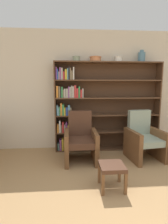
# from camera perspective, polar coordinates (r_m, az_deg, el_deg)

# --- Properties ---
(ground_plane) EXTENTS (24.00, 24.00, 0.00)m
(ground_plane) POSITION_cam_1_polar(r_m,az_deg,el_deg) (2.47, 23.10, -29.94)
(ground_plane) COLOR #A87F51
(wall_back) EXTENTS (12.00, 0.06, 2.75)m
(wall_back) POSITION_cam_1_polar(r_m,az_deg,el_deg) (4.27, 8.91, 6.82)
(wall_back) COLOR beige
(wall_back) RESTS_ON ground
(bookshelf) EXTENTS (2.42, 0.30, 2.03)m
(bookshelf) POSITION_cam_1_polar(r_m,az_deg,el_deg) (4.07, 4.25, 1.36)
(bookshelf) COLOR brown
(bookshelf) RESTS_ON ground
(bowl_brass) EXTENTS (0.17, 0.17, 0.11)m
(bowl_brass) POSITION_cam_1_polar(r_m,az_deg,el_deg) (4.01, -2.51, 17.03)
(bowl_brass) COLOR gray
(bowl_brass) RESTS_ON bookshelf
(bowl_slate) EXTENTS (0.27, 0.27, 0.11)m
(bowl_slate) POSITION_cam_1_polar(r_m,az_deg,el_deg) (4.05, 3.73, 16.93)
(bowl_slate) COLOR #C67547
(bowl_slate) RESTS_ON bookshelf
(bowl_sage) EXTENTS (0.19, 0.19, 0.12)m
(bowl_sage) POSITION_cam_1_polar(r_m,az_deg,el_deg) (4.15, 11.16, 16.70)
(bowl_sage) COLOR silver
(bowl_sage) RESTS_ON bookshelf
(vase_tall) EXTENTS (0.16, 0.16, 0.26)m
(vase_tall) POSITION_cam_1_polar(r_m,az_deg,el_deg) (4.32, 18.30, 16.71)
(vase_tall) COLOR slate
(vase_tall) RESTS_ON bookshelf
(armchair_leather) EXTENTS (0.65, 0.69, 0.98)m
(armchair_leather) POSITION_cam_1_polar(r_m,az_deg,el_deg) (3.57, -1.11, -9.18)
(armchair_leather) COLOR brown
(armchair_leather) RESTS_ON ground
(armchair_cushioned) EXTENTS (0.72, 0.76, 0.98)m
(armchair_cushioned) POSITION_cam_1_polar(r_m,az_deg,el_deg) (3.86, 18.88, -8.25)
(armchair_cushioned) COLOR brown
(armchair_cushioned) RESTS_ON ground
(footstool) EXTENTS (0.36, 0.36, 0.37)m
(footstool) POSITION_cam_1_polar(r_m,az_deg,el_deg) (2.72, 9.10, -17.85)
(footstool) COLOR brown
(footstool) RESTS_ON ground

